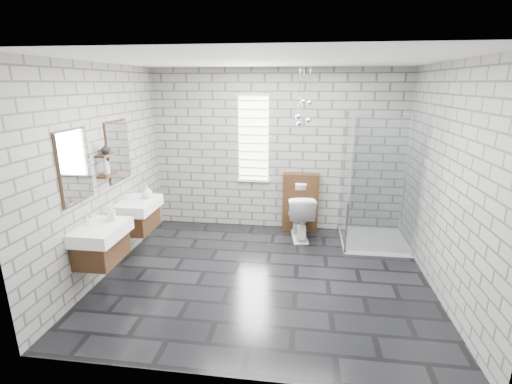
% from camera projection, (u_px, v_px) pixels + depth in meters
% --- Properties ---
extents(floor, '(4.20, 3.60, 0.02)m').
position_uv_depth(floor, '(265.00, 276.00, 4.91)').
color(floor, black).
rests_on(floor, ground).
extents(ceiling, '(4.20, 3.60, 0.02)m').
position_uv_depth(ceiling, '(266.00, 59.00, 4.14)').
color(ceiling, white).
rests_on(ceiling, wall_back).
extents(wall_back, '(4.20, 0.02, 2.70)m').
position_uv_depth(wall_back, '(277.00, 151.00, 6.25)').
color(wall_back, gray).
rests_on(wall_back, floor).
extents(wall_front, '(4.20, 0.02, 2.70)m').
position_uv_depth(wall_front, '(240.00, 234.00, 2.80)').
color(wall_front, gray).
rests_on(wall_front, floor).
extents(wall_left, '(0.02, 3.60, 2.70)m').
position_uv_depth(wall_left, '(104.00, 172.00, 4.79)').
color(wall_left, gray).
rests_on(wall_left, floor).
extents(wall_right, '(0.02, 3.60, 2.70)m').
position_uv_depth(wall_right, '(448.00, 183.00, 4.26)').
color(wall_right, gray).
rests_on(wall_right, floor).
extents(vanity_left, '(0.47, 0.70, 1.57)m').
position_uv_depth(vanity_left, '(98.00, 233.00, 4.35)').
color(vanity_left, '#3D2512').
rests_on(vanity_left, wall_left).
extents(vanity_right, '(0.47, 0.70, 1.57)m').
position_uv_depth(vanity_right, '(136.00, 206.00, 5.30)').
color(vanity_right, '#3D2512').
rests_on(vanity_right, wall_left).
extents(shelf_lower, '(0.14, 0.30, 0.03)m').
position_uv_depth(shelf_lower, '(108.00, 175.00, 4.74)').
color(shelf_lower, '#3D2512').
rests_on(shelf_lower, wall_left).
extents(shelf_upper, '(0.14, 0.30, 0.03)m').
position_uv_depth(shelf_upper, '(105.00, 155.00, 4.67)').
color(shelf_upper, '#3D2512').
rests_on(shelf_upper, wall_left).
extents(window, '(0.56, 0.05, 1.48)m').
position_uv_depth(window, '(253.00, 139.00, 6.21)').
color(window, white).
rests_on(window, wall_back).
extents(cistern_panel, '(0.60, 0.20, 1.00)m').
position_uv_depth(cistern_panel, '(300.00, 202.00, 6.33)').
color(cistern_panel, '#3D2512').
rests_on(cistern_panel, floor).
extents(flush_plate, '(0.18, 0.01, 0.12)m').
position_uv_depth(flush_plate, '(301.00, 187.00, 6.14)').
color(flush_plate, silver).
rests_on(flush_plate, cistern_panel).
extents(shower_enclosure, '(1.00, 1.00, 2.03)m').
position_uv_depth(shower_enclosure, '(370.00, 215.00, 5.70)').
color(shower_enclosure, white).
rests_on(shower_enclosure, floor).
extents(pendant_cluster, '(0.25, 0.24, 0.88)m').
position_uv_depth(pendant_cluster, '(304.00, 112.00, 5.58)').
color(pendant_cluster, silver).
rests_on(pendant_cluster, ceiling).
extents(toilet, '(0.52, 0.79, 0.75)m').
position_uv_depth(toilet, '(300.00, 216.00, 6.03)').
color(toilet, white).
rests_on(toilet, floor).
extents(soap_bottle_a, '(0.12, 0.12, 0.20)m').
position_uv_depth(soap_bottle_a, '(111.00, 213.00, 4.45)').
color(soap_bottle_a, '#B2B2B2').
rests_on(soap_bottle_a, vanity_left).
extents(soap_bottle_b, '(0.17, 0.17, 0.19)m').
position_uv_depth(soap_bottle_b, '(147.00, 192.00, 5.34)').
color(soap_bottle_b, '#B2B2B2').
rests_on(soap_bottle_b, vanity_right).
extents(soap_bottle_c, '(0.10, 0.10, 0.22)m').
position_uv_depth(soap_bottle_c, '(106.00, 166.00, 4.68)').
color(soap_bottle_c, '#B2B2B2').
rests_on(soap_bottle_c, shelf_lower).
extents(vase, '(0.14, 0.14, 0.13)m').
position_uv_depth(vase, '(106.00, 149.00, 4.66)').
color(vase, '#B2B2B2').
rests_on(vase, shelf_upper).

